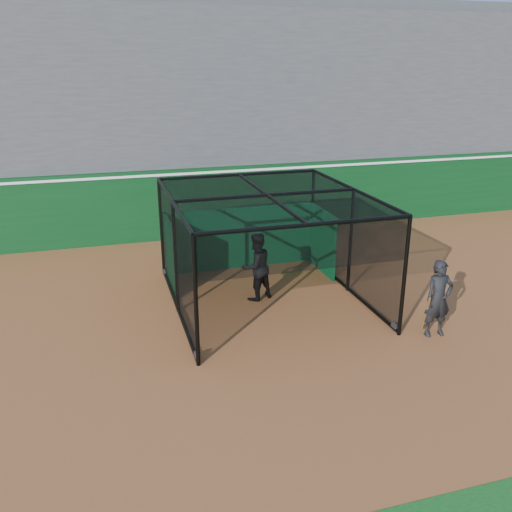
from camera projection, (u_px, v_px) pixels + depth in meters
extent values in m
plane|color=brown|center=(251.00, 347.00, 12.04)|extent=(120.00, 120.00, 0.00)
cube|color=#0A3A16|center=(185.00, 203.00, 19.29)|extent=(50.00, 0.45, 2.50)
cube|color=white|center=(184.00, 172.00, 18.92)|extent=(50.00, 0.50, 0.08)
cube|color=#4C4C4F|center=(166.00, 118.00, 21.90)|extent=(50.00, 7.85, 7.75)
cube|color=#4C4C4F|center=(150.00, 5.00, 23.49)|extent=(50.00, 0.30, 1.20)
cube|color=#074F26|center=(241.00, 238.00, 16.46)|extent=(4.61, 0.10, 1.90)
cylinder|color=black|center=(196.00, 356.00, 11.47)|extent=(0.08, 0.22, 0.22)
cylinder|color=black|center=(395.00, 326.00, 12.74)|extent=(0.08, 0.22, 0.22)
cylinder|color=black|center=(165.00, 272.00, 16.03)|extent=(0.08, 0.22, 0.22)
cylinder|color=black|center=(313.00, 257.00, 17.30)|extent=(0.08, 0.22, 0.22)
imported|color=black|center=(256.00, 267.00, 14.22)|extent=(1.07, 0.96, 1.83)
imported|color=black|center=(438.00, 299.00, 12.29)|extent=(0.68, 0.46, 1.82)
cylinder|color=#593819|center=(426.00, 314.00, 12.39)|extent=(0.15, 0.35, 0.92)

